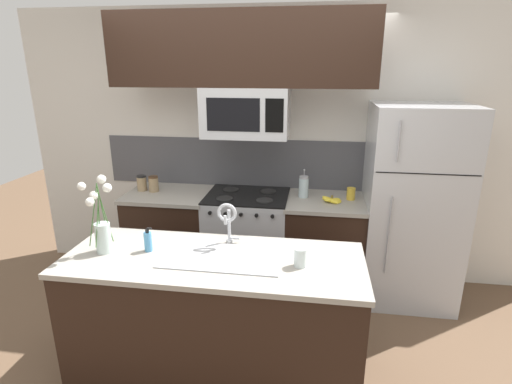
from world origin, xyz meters
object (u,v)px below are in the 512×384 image
Objects in this scene: stove_range at (247,240)px; storage_jar_medium at (154,184)px; dish_soap_bottle at (148,241)px; drinking_glass at (300,257)px; refrigerator at (411,206)px; coffee_tin at (351,194)px; storage_jar_tall at (142,183)px; flower_vase at (102,227)px; french_press at (304,187)px; banana_bunch at (332,200)px; sink_faucet at (228,218)px; microwave at (246,112)px.

storage_jar_medium is (-0.92, 0.02, 0.52)m from stove_range.
dish_soap_bottle is 1.38× the size of drinking_glass.
refrigerator is 16.12× the size of coffee_tin.
storage_jar_tall is 1.38m from dish_soap_bottle.
storage_jar_tall is at bearing 140.49° from drinking_glass.
refrigerator reaches higher than stove_range.
stove_range is at bearing 60.35° from flower_vase.
coffee_tin is (0.95, 0.05, 0.50)m from stove_range.
drinking_glass is 0.24× the size of flower_vase.
french_press is 0.53× the size of flower_vase.
coffee_tin is (0.17, 0.11, 0.03)m from banana_bunch.
refrigerator is 2.57m from flower_vase.
french_press is 1.62× the size of dish_soap_bottle.
dish_soap_bottle is at bearing -110.11° from stove_range.
banana_bunch is 0.62× the size of sink_faucet.
dish_soap_bottle reaches higher than drinking_glass.
dish_soap_bottle is at bearing -110.44° from microwave.
sink_faucet is 0.81m from flower_vase.
refrigerator is at bearing 32.85° from dish_soap_bottle.
coffee_tin is (-0.53, 0.03, 0.08)m from refrigerator.
microwave reaches higher than stove_range.
coffee_tin is at bearing 42.38° from dish_soap_bottle.
flower_vase is (-0.28, -0.06, 0.11)m from dish_soap_bottle.
refrigerator is 5.79× the size of sink_faucet.
coffee_tin is 1.43m from sink_faucet.
microwave is at bearing -178.41° from refrigerator.
storage_jar_medium is at bearing 177.59° from microwave.
banana_bunch is 0.29m from french_press.
microwave reaches higher than storage_jar_tall.
stove_range is at bearing -1.11° from storage_jar_medium.
flower_vase is (-1.25, -1.34, 0.07)m from french_press.
microwave reaches higher than french_press.
refrigerator is at bearing 0.78° from stove_range.
storage_jar_medium is at bearing 110.77° from dish_soap_bottle.
flower_vase is at bearing -132.95° from french_press.
french_press is (1.44, 0.04, 0.02)m from storage_jar_medium.
sink_faucet is at bearing -112.61° from french_press.
refrigerator is 2.29m from dish_soap_bottle.
drinking_glass is at bearing -39.51° from storage_jar_tall.
drinking_glass is (0.50, -0.23, -0.14)m from sink_faucet.
sink_faucet is 0.54m from dish_soap_bottle.
storage_jar_medium is 0.49× the size of sink_faucet.
drinking_glass reaches higher than banana_bunch.
french_press is 0.87× the size of sink_faucet.
banana_bunch is 0.21m from coffee_tin.
refrigerator is 11.78× the size of storage_jar_medium.
french_press is at bearing 1.18° from storage_jar_tall.
refrigerator is 3.54× the size of flower_vase.
coffee_tin is at bearing 73.40° from drinking_glass.
drinking_glass is (1.59, -1.31, -0.01)m from storage_jar_tall.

